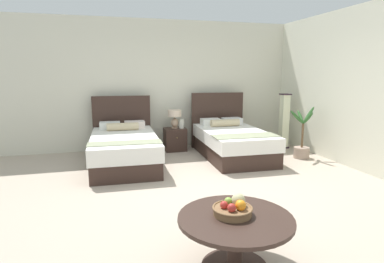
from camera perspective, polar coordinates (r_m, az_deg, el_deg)
ground_plane at (r=4.72m, az=2.90°, el=-10.68°), size 9.42×9.71×0.02m
wall_back at (r=7.38m, az=-4.45°, el=8.22°), size 9.42×0.12×2.83m
wall_side_right at (r=6.28m, az=28.07°, el=6.69°), size 0.12×5.31×2.83m
bed_near_window at (r=6.13m, az=-11.90°, el=-2.81°), size 1.25×2.22×1.20m
bed_near_corner at (r=6.59m, az=7.00°, el=-1.71°), size 1.25×2.11×1.24m
nightstand at (r=7.08m, az=-3.02°, el=-1.38°), size 0.46×0.43×0.49m
table_lamp at (r=7.02m, az=-3.09°, el=2.71°), size 0.29×0.29×0.40m
vase at (r=7.01m, az=-1.87°, el=1.37°), size 0.11×0.11×0.20m
coffee_table at (r=2.91m, az=7.65°, el=-16.95°), size 0.99×0.99×0.48m
fruit_bowl at (r=2.87m, az=7.32°, el=-13.29°), size 0.35×0.35×0.17m
loose_apple at (r=3.13m, az=7.98°, el=-11.70°), size 0.07×0.07×0.07m
floor_lamp_corner at (r=7.55m, az=15.95°, el=1.77°), size 0.21×0.21×1.23m
potted_palm at (r=6.80m, az=18.82°, el=-2.22°), size 0.61×0.53×1.04m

